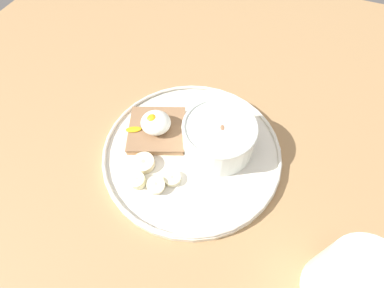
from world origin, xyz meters
The scene contains 10 objects.
ground_plane centered at (0.00, 0.00, 1.00)cm, with size 120.00×120.00×2.00cm, color #A47C50.
plate centered at (0.00, 0.00, 2.80)cm, with size 29.76×29.76×1.60cm.
oatmeal_bowl centered at (3.69, 2.39, 5.99)cm, with size 11.86×11.86×5.76cm.
toast_slice centered at (-7.00, 1.26, 3.74)cm, with size 12.34×12.34×1.33cm.
poached_egg centered at (-7.09, 1.21, 5.85)cm, with size 7.44×5.46×3.25cm.
banana_slice_front centered at (-0.88, -6.19, 3.48)cm, with size 3.90×3.90×1.02cm.
banana_slice_left centered at (-6.17, -5.44, 3.65)cm, with size 5.13×5.12×1.48cm.
banana_slice_back centered at (-2.58, -8.34, 3.76)cm, with size 3.86×3.93×1.76cm.
banana_slice_right centered at (-5.61, -8.68, 3.78)cm, with size 3.73×3.78×1.73cm.
coffee_mug centered at (25.57, -12.66, 6.88)cm, with size 13.17×9.58×9.52cm.
Camera 1 is at (10.07, -25.18, 44.94)cm, focal length 28.00 mm.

